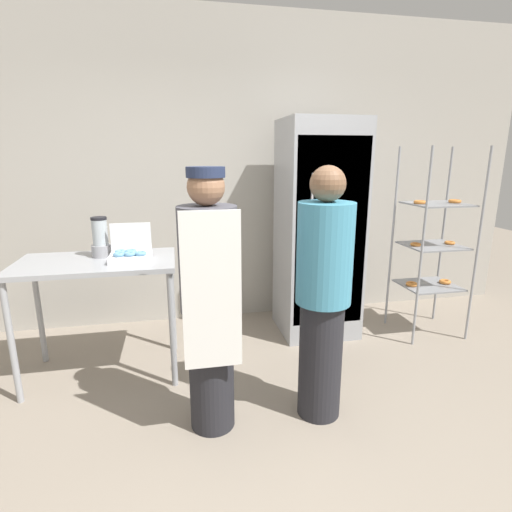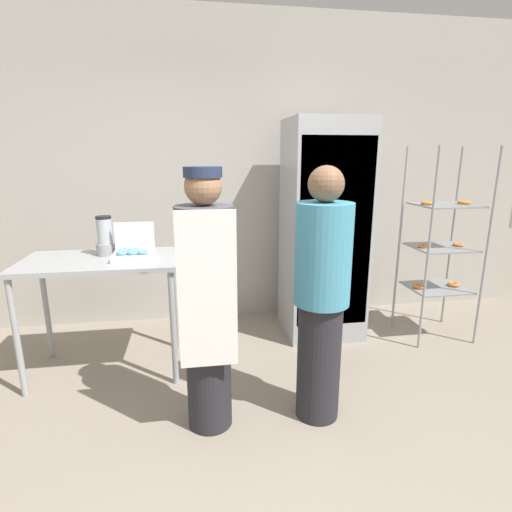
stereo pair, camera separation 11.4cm
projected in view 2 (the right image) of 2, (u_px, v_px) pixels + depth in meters
The scene contains 9 objects.
ground_plane at pixel (274, 470), 2.17m from camera, with size 14.00×14.00×0.00m, color gray.
back_wall at pixel (230, 173), 4.00m from camera, with size 6.40×0.12×2.99m, color #ADA89E.
refrigerator at pixel (324, 231), 3.67m from camera, with size 0.70×0.68×1.98m.
baking_rack at pixel (441, 247), 3.62m from camera, with size 0.57×0.51×1.74m.
prep_counter at pixel (101, 273), 3.01m from camera, with size 1.14×0.66×0.91m.
donut_box at pixel (133, 253), 2.95m from camera, with size 0.30×0.22×0.26m.
blender_pitcher at pixel (105, 238), 3.06m from camera, with size 0.14×0.14×0.30m.
person_baker at pixel (207, 300), 2.35m from camera, with size 0.34×0.36×1.60m.
person_customer at pixel (321, 297), 2.45m from camera, with size 0.34×0.34×1.61m.
Camera 2 is at (-0.38, -1.78, 1.66)m, focal length 28.00 mm.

